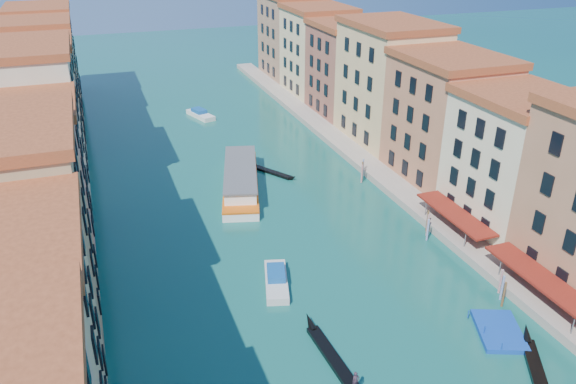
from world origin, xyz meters
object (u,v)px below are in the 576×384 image
vaporetto_far (241,179)px  gondola_fore (334,358)px  gondola_right (540,379)px  blue_dock (499,331)px

vaporetto_far → gondola_fore: (-1.88, -38.08, -1.02)m
gondola_right → blue_dock: 6.57m
vaporetto_far → gondola_right: size_ratio=1.89×
vaporetto_far → gondola_fore: size_ratio=1.78×
gondola_fore → blue_dock: 16.48m
gondola_fore → blue_dock: (16.39, -1.69, -0.17)m
gondola_fore → blue_dock: size_ratio=1.76×
vaporetto_far → blue_dock: vaporetto_far is taller
vaporetto_far → gondola_fore: vaporetto_far is taller
gondola_fore → gondola_right: (15.38, -8.18, 0.08)m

